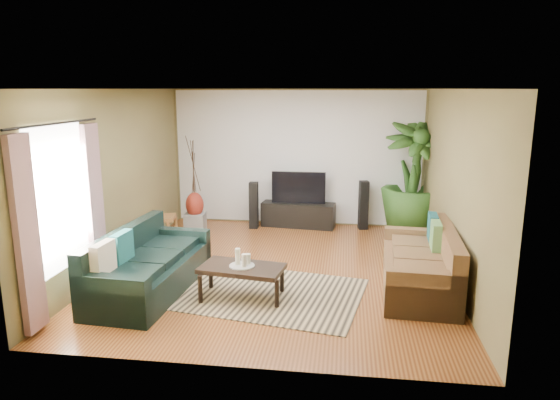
% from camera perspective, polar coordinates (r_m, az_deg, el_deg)
% --- Properties ---
extents(floor, '(5.50, 5.50, 0.00)m').
position_cam_1_polar(floor, '(7.68, -0.20, -7.99)').
color(floor, brown).
rests_on(floor, ground).
extents(ceiling, '(5.50, 5.50, 0.00)m').
position_cam_1_polar(ceiling, '(7.19, -0.21, 12.59)').
color(ceiling, white).
rests_on(ceiling, ground).
extents(wall_back, '(5.00, 0.00, 5.00)m').
position_cam_1_polar(wall_back, '(10.01, 1.92, 4.84)').
color(wall_back, olive).
rests_on(wall_back, ground).
extents(wall_front, '(5.00, 0.00, 5.00)m').
position_cam_1_polar(wall_front, '(4.68, -4.76, -4.24)').
color(wall_front, olive).
rests_on(wall_front, ground).
extents(wall_left, '(0.00, 5.50, 5.50)m').
position_cam_1_polar(wall_left, '(8.04, -18.17, 2.29)').
color(wall_left, olive).
rests_on(wall_left, ground).
extents(wall_right, '(0.00, 5.50, 5.50)m').
position_cam_1_polar(wall_right, '(7.41, 19.33, 1.37)').
color(wall_right, olive).
rests_on(wall_right, ground).
extents(backwall_panel, '(4.90, 0.00, 4.90)m').
position_cam_1_polar(backwall_panel, '(10.00, 1.92, 4.83)').
color(backwall_panel, white).
rests_on(backwall_panel, ground).
extents(window_pane, '(0.00, 1.80, 1.80)m').
position_cam_1_polar(window_pane, '(6.64, -23.94, 0.20)').
color(window_pane, white).
rests_on(window_pane, ground).
extents(curtain_near, '(0.08, 0.35, 2.20)m').
position_cam_1_polar(curtain_near, '(6.06, -26.96, -3.64)').
color(curtain_near, gray).
rests_on(curtain_near, ground).
extents(curtain_far, '(0.08, 0.35, 2.20)m').
position_cam_1_polar(curtain_far, '(7.30, -20.41, -0.47)').
color(curtain_far, gray).
rests_on(curtain_far, ground).
extents(curtain_rod, '(0.03, 1.90, 0.03)m').
position_cam_1_polar(curtain_rod, '(6.50, -24.27, 7.96)').
color(curtain_rod, black).
rests_on(curtain_rod, ground).
extents(sofa_left, '(1.10, 2.26, 0.85)m').
position_cam_1_polar(sofa_left, '(7.01, -14.61, -6.78)').
color(sofa_left, black).
rests_on(sofa_left, floor).
extents(sofa_right, '(1.05, 2.10, 0.85)m').
position_cam_1_polar(sofa_right, '(7.11, 15.63, -6.55)').
color(sofa_right, brown).
rests_on(sofa_right, floor).
extents(area_rug, '(2.80, 2.21, 0.01)m').
position_cam_1_polar(area_rug, '(6.86, -1.61, -10.56)').
color(area_rug, tan).
rests_on(area_rug, floor).
extents(coffee_table, '(1.15, 0.74, 0.44)m').
position_cam_1_polar(coffee_table, '(6.66, -4.34, -9.32)').
color(coffee_table, black).
rests_on(coffee_table, floor).
extents(candle_tray, '(0.33, 0.33, 0.01)m').
position_cam_1_polar(candle_tray, '(6.58, -4.38, -7.49)').
color(candle_tray, '#989893').
rests_on(candle_tray, coffee_table).
extents(candle_tall, '(0.07, 0.07, 0.21)m').
position_cam_1_polar(candle_tall, '(6.58, -4.85, -6.44)').
color(candle_tall, beige).
rests_on(candle_tall, candle_tray).
extents(candle_mid, '(0.07, 0.07, 0.17)m').
position_cam_1_polar(candle_mid, '(6.51, -4.12, -6.88)').
color(candle_mid, beige).
rests_on(candle_mid, candle_tray).
extents(candle_short, '(0.07, 0.07, 0.14)m').
position_cam_1_polar(candle_short, '(6.60, -3.68, -6.73)').
color(candle_short, beige).
rests_on(candle_short, candle_tray).
extents(tv_stand, '(1.49, 0.59, 0.48)m').
position_cam_1_polar(tv_stand, '(9.98, 2.11, -1.68)').
color(tv_stand, black).
rests_on(tv_stand, floor).
extents(television, '(1.06, 0.06, 0.63)m').
position_cam_1_polar(television, '(9.85, 2.14, 1.44)').
color(television, black).
rests_on(television, tv_stand).
extents(speaker_left, '(0.17, 0.19, 0.92)m').
position_cam_1_polar(speaker_left, '(9.82, -3.02, -0.61)').
color(speaker_left, black).
rests_on(speaker_left, floor).
extents(speaker_right, '(0.20, 0.22, 0.95)m').
position_cam_1_polar(speaker_right, '(9.89, 9.51, -0.58)').
color(speaker_right, black).
rests_on(speaker_right, floor).
extents(potted_plant, '(1.35, 1.35, 2.13)m').
position_cam_1_polar(potted_plant, '(9.74, 15.00, 2.50)').
color(potted_plant, '#254D19').
rests_on(potted_plant, floor).
extents(plant_pot, '(0.39, 0.39, 0.31)m').
position_cam_1_polar(plant_pot, '(9.93, 14.70, -2.69)').
color(plant_pot, black).
rests_on(plant_pot, floor).
extents(pedestal, '(0.41, 0.41, 0.37)m').
position_cam_1_polar(pedestal, '(9.71, -9.65, -2.59)').
color(pedestal, gray).
rests_on(pedestal, floor).
extents(vase, '(0.34, 0.34, 0.48)m').
position_cam_1_polar(vase, '(9.62, -9.73, -0.53)').
color(vase, maroon).
rests_on(vase, pedestal).
extents(side_table, '(0.54, 0.54, 0.49)m').
position_cam_1_polar(side_table, '(9.17, -13.33, -3.28)').
color(side_table, olive).
rests_on(side_table, floor).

